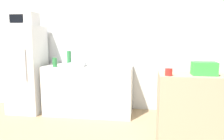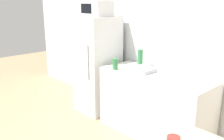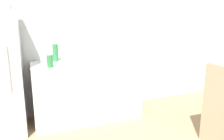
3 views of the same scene
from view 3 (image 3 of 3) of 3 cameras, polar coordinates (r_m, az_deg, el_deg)
name	(u,v)px [view 3 (image 3 of 3)]	position (r m, az deg, el deg)	size (l,w,h in m)	color
wall_back	(93,35)	(3.78, -4.89, 9.12)	(8.00, 0.06, 2.60)	silver
counter	(87,90)	(3.50, -6.45, -5.22)	(1.64, 0.67, 0.93)	silver
sink_basin	(74,61)	(3.29, -9.94, 2.38)	(0.32, 0.29, 0.06)	#9EA3A8
bottle_tall	(55,53)	(3.45, -14.55, 4.36)	(0.08, 0.08, 0.27)	#2D7F42
bottle_short	(50,61)	(3.04, -15.90, 2.21)	(0.08, 0.08, 0.17)	#2D7F42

